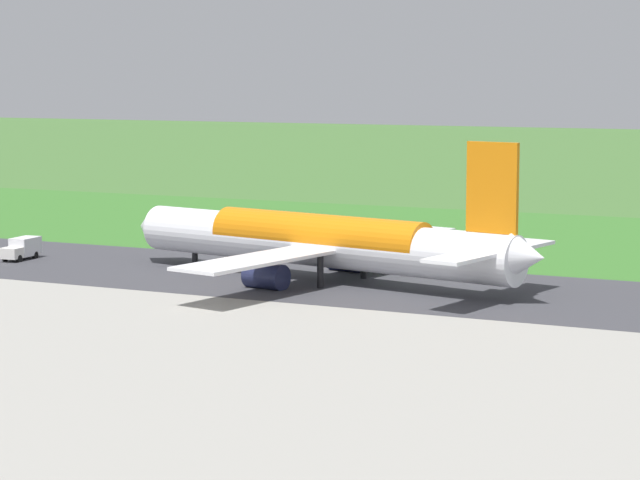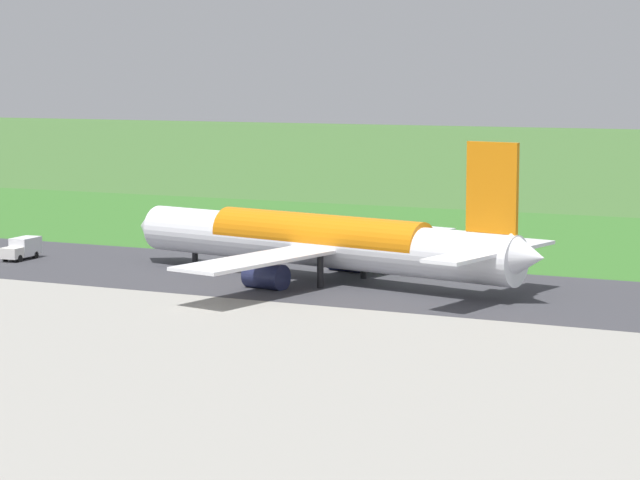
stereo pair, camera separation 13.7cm
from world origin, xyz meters
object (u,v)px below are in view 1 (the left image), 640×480
at_px(service_truck_baggage, 22,248).
at_px(no_stopping_sign, 381,229).
at_px(traffic_cone_orange, 337,237).
at_px(airliner_main, 323,242).

xyz_separation_m(service_truck_baggage, no_stopping_sign, (-31.31, -37.57, -0.07)).
distance_m(no_stopping_sign, traffic_cone_orange, 6.12).
bearing_deg(traffic_cone_orange, no_stopping_sign, -148.86).
bearing_deg(service_truck_baggage, airliner_main, -178.78).
relative_size(airliner_main, service_truck_baggage, 9.05).
bearing_deg(traffic_cone_orange, airliner_main, 112.36).
relative_size(airliner_main, traffic_cone_orange, 97.91).
height_order(service_truck_baggage, traffic_cone_orange, service_truck_baggage).
height_order(airliner_main, service_truck_baggage, airliner_main).
xyz_separation_m(airliner_main, no_stopping_sign, (8.66, -36.72, -3.02)).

